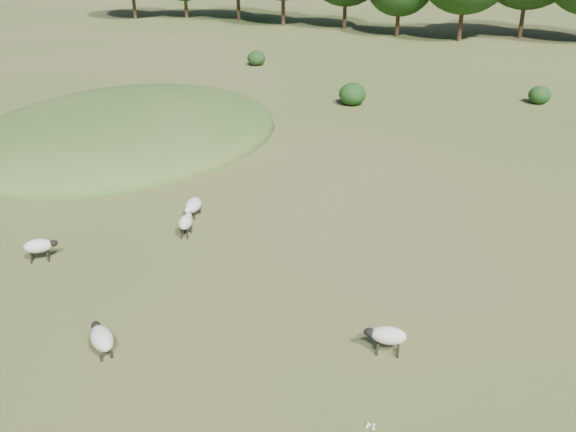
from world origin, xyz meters
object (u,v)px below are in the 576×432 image
Objects in this scene: sheep_2 at (387,336)px; sheep_5 at (39,246)px; sheep_1 at (186,222)px; sheep_0 at (193,206)px; sheep_3 at (101,338)px.

sheep_5 is (-12.56, -0.10, -0.01)m from sheep_2.
sheep_5 is at bearing -13.52° from sheep_2.
sheep_1 is 9.88m from sheep_2.
sheep_2 is at bearing 48.54° from sheep_0.
sheep_5 reaches higher than sheep_1.
sheep_5 reaches higher than sheep_0.
sheep_1 is at bearing -36.73° from sheep_2.
sheep_5 is (-2.72, -5.52, 0.11)m from sheep_0.
sheep_1 is 0.88× the size of sheep_3.
sheep_5 is at bearing 119.27° from sheep_1.
sheep_3 is at bearing -73.56° from sheep_5.
sheep_0 is 6.16m from sheep_5.
sheep_0 is 1.11× the size of sheep_2.
sheep_0 is 9.20m from sheep_3.
sheep_3 reaches higher than sheep_0.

